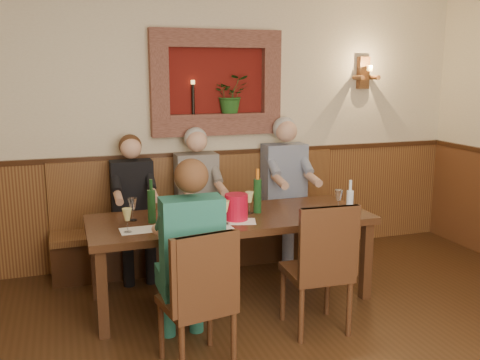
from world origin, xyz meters
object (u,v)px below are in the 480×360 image
object	(u,v)px
chair_near_right	(316,293)
wine_bottle_green_a	(257,195)
bench	(204,233)
dining_table	(231,225)
water_bottle	(350,203)
person_bench_mid	(199,211)
spittoon_bucket	(236,207)
person_bench_left	(134,219)
chair_near_left	(198,326)
wine_bottle_green_b	(152,205)
person_bench_right	(287,200)
person_chair_front	(190,274)

from	to	relation	value
chair_near_right	wine_bottle_green_a	size ratio (longest dim) A/B	2.63
bench	wine_bottle_green_a	size ratio (longest dim) A/B	7.70
dining_table	water_bottle	distance (m)	1.02
person_bench_mid	chair_near_right	bearing A→B (deg)	-71.91
spittoon_bucket	person_bench_left	bearing A→B (deg)	126.86
bench	wine_bottle_green_a	distance (m)	1.10
chair_near_left	wine_bottle_green_b	world-z (taller)	wine_bottle_green_b
wine_bottle_green_a	water_bottle	distance (m)	0.79
bench	spittoon_bucket	world-z (taller)	bench
person_bench_right	wine_bottle_green_b	xyz separation A→B (m)	(-1.56, -0.82, 0.27)
spittoon_bucket	wine_bottle_green_a	xyz separation A→B (m)	(0.25, 0.17, 0.05)
person_bench_left	person_bench_mid	size ratio (longest dim) A/B	0.97
chair_near_right	person_bench_left	size ratio (longest dim) A/B	0.74
spittoon_bucket	water_bottle	distance (m)	0.95
person_bench_right	person_bench_mid	bearing A→B (deg)	179.86
dining_table	wine_bottle_green_b	xyz separation A→B (m)	(-0.67, 0.02, 0.22)
person_chair_front	water_bottle	world-z (taller)	person_chair_front
chair_near_left	water_bottle	distance (m)	1.69
chair_near_left	person_bench_left	bearing A→B (deg)	85.14
wine_bottle_green_a	water_bottle	size ratio (longest dim) A/B	1.18
person_bench_mid	wine_bottle_green_b	bearing A→B (deg)	-126.28
dining_table	bench	size ratio (longest dim) A/B	0.80
person_bench_right	chair_near_left	bearing A→B (deg)	-128.39
dining_table	person_bench_left	bearing A→B (deg)	130.41
person_bench_mid	water_bottle	bearing A→B (deg)	-50.81
person_bench_mid	water_bottle	world-z (taller)	person_bench_mid
person_chair_front	person_bench_right	bearing A→B (deg)	48.32
dining_table	chair_near_left	world-z (taller)	chair_near_left
wine_bottle_green_a	person_chair_front	bearing A→B (deg)	-134.48
wine_bottle_green_a	bench	bearing A→B (deg)	105.94
wine_bottle_green_a	wine_bottle_green_b	distance (m)	0.93
chair_near_left	chair_near_right	size ratio (longest dim) A/B	0.96
person_chair_front	wine_bottle_green_a	xyz separation A→B (m)	(0.80, 0.82, 0.33)
person_bench_mid	person_bench_right	xyz separation A→B (m)	(0.96, -0.00, 0.04)
dining_table	wine_bottle_green_b	bearing A→B (deg)	178.57
person_bench_mid	person_chair_front	bearing A→B (deg)	-106.46
person_bench_right	chair_near_right	bearing A→B (deg)	-105.47
person_bench_left	water_bottle	bearing A→B (deg)	-36.69
bench	person_chair_front	bearing A→B (deg)	-107.61
chair_near_left	wine_bottle_green_a	size ratio (longest dim) A/B	2.51
bench	spittoon_bucket	bearing A→B (deg)	-89.52
person_bench_left	person_bench_right	xyz separation A→B (m)	(1.60, -0.00, 0.06)
dining_table	chair_near_right	distance (m)	0.96
chair_near_right	person_chair_front	bearing A→B (deg)	-175.82
water_bottle	chair_near_left	bearing A→B (deg)	-158.14
person_bench_mid	chair_near_left	bearing A→B (deg)	-104.66
chair_near_left	wine_bottle_green_b	distance (m)	1.17
dining_table	bench	bearing A→B (deg)	90.00
bench	wine_bottle_green_b	xyz separation A→B (m)	(-0.67, -0.93, 0.57)
bench	person_bench_mid	world-z (taller)	person_bench_mid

